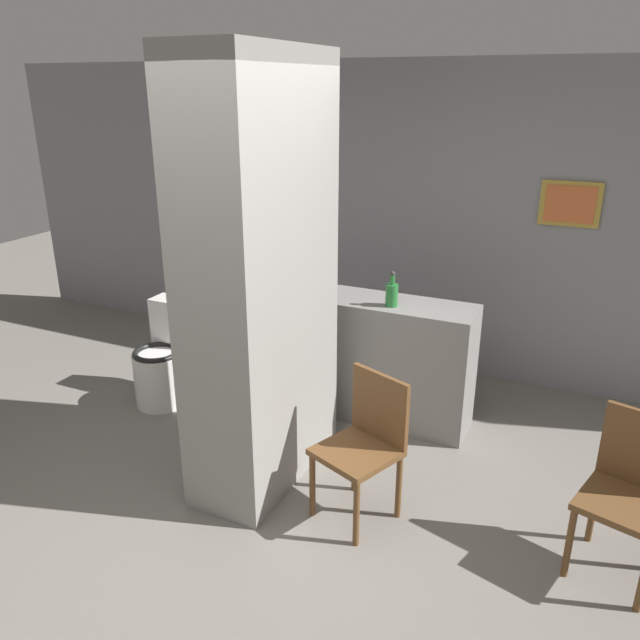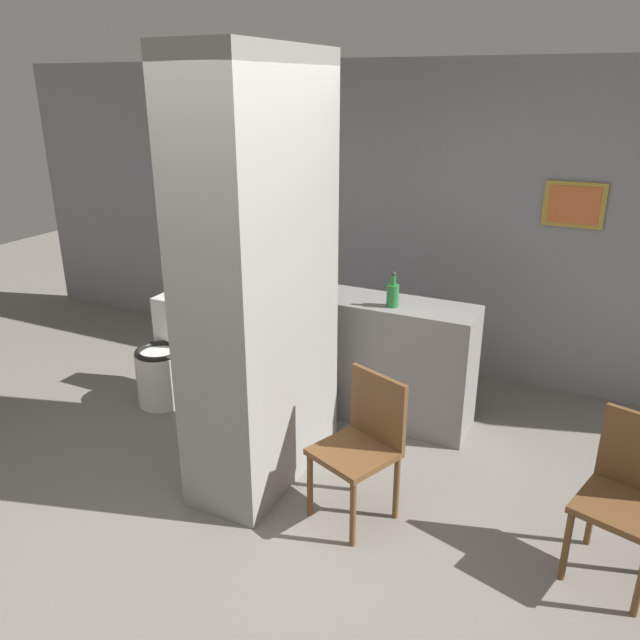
{
  "view_description": "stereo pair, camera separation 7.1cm",
  "coord_description": "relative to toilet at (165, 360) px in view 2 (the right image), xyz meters",
  "views": [
    {
      "loc": [
        1.76,
        -2.49,
        2.4
      ],
      "look_at": [
        0.16,
        0.98,
        0.95
      ],
      "focal_mm": 35.0,
      "sensor_mm": 36.0,
      "label": 1
    },
    {
      "loc": [
        1.82,
        -2.46,
        2.4
      ],
      "look_at": [
        0.16,
        0.98,
        0.95
      ],
      "focal_mm": 35.0,
      "sensor_mm": 36.0,
      "label": 2
    }
  ],
  "objects": [
    {
      "name": "bottle_tall",
      "position": [
        1.74,
        0.4,
        0.69
      ],
      "size": [
        0.09,
        0.09,
        0.26
      ],
      "color": "#267233",
      "rests_on": "counter_shelf"
    },
    {
      "name": "chair_near_pillar",
      "position": [
        1.95,
        -0.64,
        0.14
      ],
      "size": [
        0.53,
        0.53,
        0.87
      ],
      "rotation": [
        0.0,
        0.0,
        -0.39
      ],
      "color": "brown",
      "rests_on": "ground_plane"
    },
    {
      "name": "toilet",
      "position": [
        0.0,
        0.0,
        0.0
      ],
      "size": [
        0.38,
        0.54,
        0.81
      ],
      "color": "white",
      "rests_on": "ground_plane"
    },
    {
      "name": "ground_plane",
      "position": [
        1.26,
        -1.07,
        -0.34
      ],
      "size": [
        14.0,
        14.0,
        0.0
      ],
      "primitive_type": "plane",
      "color": "slate"
    },
    {
      "name": "pillar_center",
      "position": [
        1.22,
        -0.5,
        0.96
      ],
      "size": [
        0.53,
        1.15,
        2.6
      ],
      "color": "gray",
      "rests_on": "ground_plane"
    },
    {
      "name": "bicycle",
      "position": [
        0.69,
        0.6,
        -0.01
      ],
      "size": [
        1.68,
        0.42,
        0.68
      ],
      "color": "black",
      "rests_on": "ground_plane"
    },
    {
      "name": "wall_back",
      "position": [
        1.26,
        1.56,
        0.96
      ],
      "size": [
        8.0,
        0.09,
        2.6
      ],
      "color": "gray",
      "rests_on": "ground_plane"
    },
    {
      "name": "counter_shelf",
      "position": [
        1.63,
        0.48,
        0.13
      ],
      "size": [
        1.39,
        0.44,
        0.94
      ],
      "color": "gray",
      "rests_on": "ground_plane"
    },
    {
      "name": "chair_by_doorway",
      "position": [
        3.34,
        -0.51,
        0.14
      ],
      "size": [
        0.51,
        0.51,
        0.87
      ],
      "rotation": [
        0.0,
        0.0,
        -0.28
      ],
      "color": "brown",
      "rests_on": "ground_plane"
    }
  ]
}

